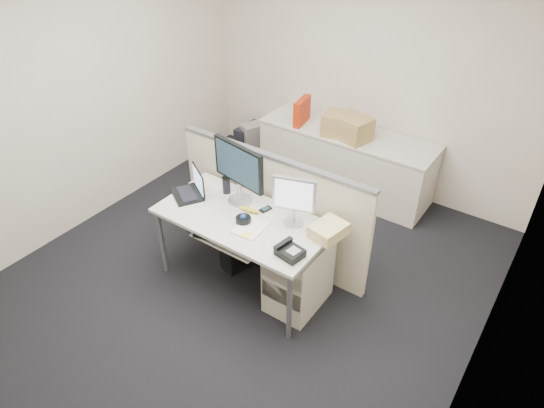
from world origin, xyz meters
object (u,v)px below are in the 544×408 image
Objects in this scene: desk at (243,223)px; laptop at (186,184)px; monitor_main at (239,174)px; desk_phone at (290,252)px.

laptop reaches higher than desk.
laptop is (-0.46, -0.20, -0.16)m from monitor_main.
desk_phone is (1.22, -0.16, -0.09)m from laptop.
desk_phone is at bearing 23.90° from laptop.
monitor_main reaches higher than desk_phone.
laptop is at bearing -177.40° from desk_phone.
laptop is at bearing -178.15° from desk.
monitor_main is 2.86× the size of desk_phone.
laptop is 1.23m from desk_phone.
desk is at bearing -37.53° from monitor_main.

